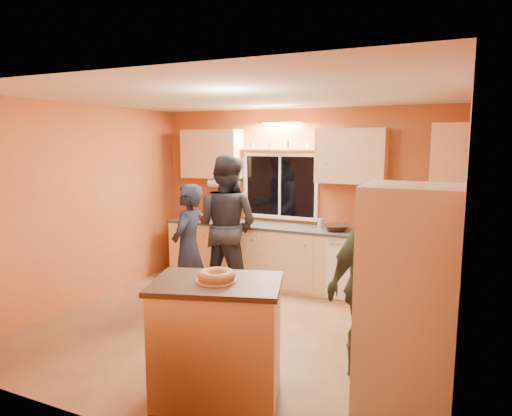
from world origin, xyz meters
The scene contains 14 objects.
ground centered at (0.00, 0.00, 0.00)m, with size 4.50×4.50×0.00m, color brown.
room_shell centered at (0.12, 0.41, 1.62)m, with size 4.54×4.04×2.61m.
back_counter centered at (0.01, 1.70, 0.45)m, with size 4.23×0.62×0.90m.
right_counter centered at (1.95, 0.50, 0.45)m, with size 0.62×1.84×0.90m.
refrigerator centered at (1.89, -0.80, 0.90)m, with size 0.72×0.70×1.80m, color silver.
island centered at (0.46, -1.31, 0.51)m, with size 1.20×0.99×1.00m.
bundt_pastry centered at (0.46, -1.31, 1.05)m, with size 0.31×0.31×0.09m, color #B7874B.
person_left centered at (-0.85, 0.28, 0.80)m, with size 0.59×0.38×1.61m, color black.
person_center centered at (-0.72, 1.04, 0.97)m, with size 0.94×0.74×1.94m, color black.
person_right centered at (1.50, -0.41, 0.86)m, with size 1.01×0.42×1.72m, color #313622.
mixing_bowl centered at (0.66, 1.67, 0.94)m, with size 0.35×0.35×0.09m, color black.
utensil_crock centered at (-1.04, 1.72, 0.99)m, with size 0.14×0.14×0.17m, color beige.
potted_plant centered at (1.95, -0.30, 1.04)m, with size 0.25×0.21×0.28m, color gray.
red_box centered at (1.95, 0.91, 0.94)m, with size 0.16×0.12×0.07m, color #AF261B.
Camera 1 is at (2.24, -4.42, 2.13)m, focal length 32.00 mm.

